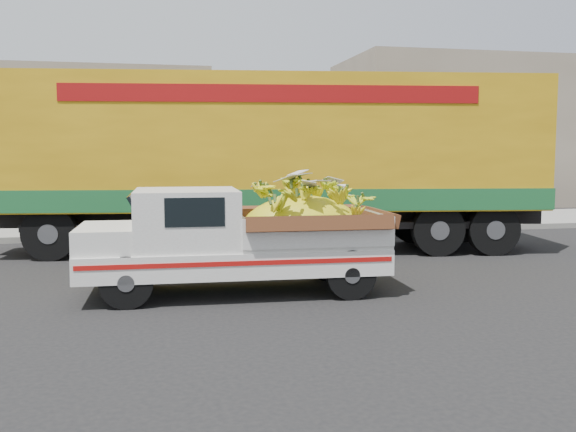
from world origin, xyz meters
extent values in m
plane|color=black|center=(0.00, 0.00, 0.00)|extent=(100.00, 100.00, 0.00)
cube|color=gray|center=(0.00, 7.06, 0.07)|extent=(60.00, 0.25, 0.15)
cube|color=gray|center=(0.00, 9.16, 0.07)|extent=(60.00, 4.00, 0.14)
cube|color=gray|center=(14.00, 16.06, 3.00)|extent=(14.00, 6.00, 6.00)
cylinder|color=black|center=(-1.37, -0.25, 0.37)|extent=(0.75, 0.24, 0.75)
cylinder|color=black|center=(-1.32, 1.18, 0.37)|extent=(0.75, 0.24, 0.75)
cylinder|color=black|center=(1.88, -0.35, 0.37)|extent=(0.75, 0.24, 0.75)
cylinder|color=black|center=(1.92, 1.08, 0.37)|extent=(0.75, 0.24, 0.75)
cube|color=silver|center=(0.23, 0.42, 0.55)|extent=(4.67, 1.81, 0.38)
cube|color=#A50F0C|center=(0.20, -0.42, 0.61)|extent=(4.53, 0.15, 0.07)
cube|color=silver|center=(-2.04, 0.49, 0.44)|extent=(0.15, 1.64, 0.14)
cube|color=silver|center=(-1.66, 0.48, 0.91)|extent=(0.88, 1.60, 0.35)
cube|color=silver|center=(-0.49, 0.44, 1.18)|extent=(1.57, 1.65, 0.88)
cube|color=black|center=(-0.41, -0.37, 1.35)|extent=(0.84, 0.04, 0.41)
cube|color=silver|center=(1.41, 0.38, 0.99)|extent=(2.31, 1.74, 0.50)
ellipsoid|color=yellow|center=(1.31, 0.39, 0.88)|extent=(2.08, 1.40, 1.26)
cylinder|color=black|center=(6.09, 2.98, 0.55)|extent=(1.13, 0.47, 1.10)
cylinder|color=black|center=(6.36, 4.96, 0.55)|extent=(1.13, 0.47, 1.10)
cylinder|color=black|center=(4.90, 3.14, 0.55)|extent=(1.13, 0.47, 1.10)
cylinder|color=black|center=(5.17, 5.13, 0.55)|extent=(1.13, 0.47, 1.10)
cylinder|color=black|center=(-3.03, 4.22, 0.55)|extent=(1.13, 0.47, 1.10)
cylinder|color=black|center=(-2.76, 6.20, 0.55)|extent=(1.13, 0.47, 1.10)
cube|color=black|center=(1.57, 4.61, 0.78)|extent=(12.03, 2.61, 0.36)
cube|color=gold|center=(1.57, 4.61, 2.38)|extent=(11.99, 4.06, 2.84)
cube|color=#195A2B|center=(1.57, 4.61, 1.21)|extent=(12.05, 4.09, 0.45)
cube|color=maroon|center=(1.40, 3.36, 3.35)|extent=(8.33, 1.15, 0.35)
camera|label=1|loc=(-0.99, -9.35, 2.18)|focal=40.00mm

